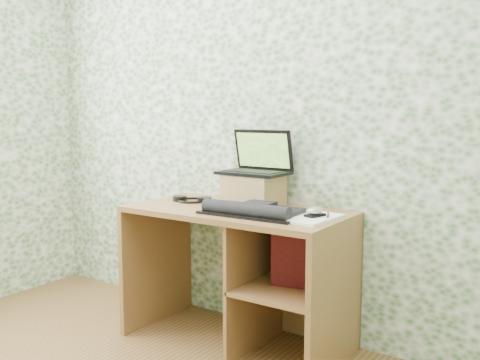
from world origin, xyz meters
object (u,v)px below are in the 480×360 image
Objects in this scene: keyboard at (253,210)px; notepad at (311,218)px; riser at (253,190)px; laptop at (257,163)px; desk at (252,259)px.

notepad is (0.29, 0.07, -0.02)m from keyboard.
laptop reaches higher than riser.
keyboard reaches higher than notepad.
keyboard is at bearing -61.66° from laptop.
keyboard reaches higher than desk.
riser is 0.48m from notepad.
laptop reaches higher than keyboard.
laptop is 1.18× the size of notepad.
desk is 0.47m from notepad.
laptop is at bearing 158.56° from notepad.
desk is 3.86× the size of notepad.
desk is 2.27× the size of keyboard.
keyboard is (0.15, -0.28, -0.21)m from laptop.
riser is at bearing 118.92° from desk.
notepad is (0.44, -0.18, -0.08)m from riser.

